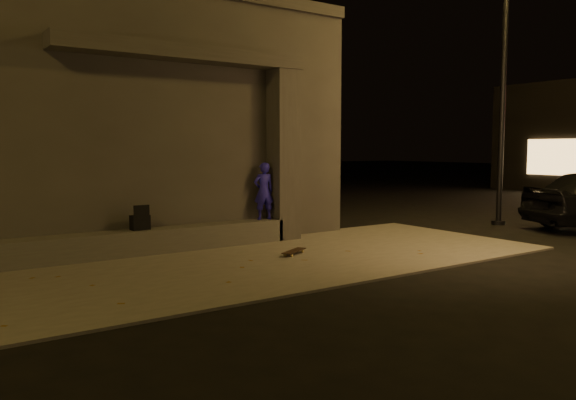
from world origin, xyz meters
TOP-DOWN VIEW (x-y plane):
  - ground at (0.00, 0.00)m, footprint 120.00×120.00m
  - sidewalk at (0.00, 2.00)m, footprint 11.00×4.40m
  - building at (-1.00, 6.49)m, footprint 9.00×5.10m
  - ledge at (-1.50, 3.75)m, footprint 6.00×0.55m
  - column at (1.70, 3.75)m, footprint 0.55×0.55m
  - canopy at (-0.50, 3.80)m, footprint 5.00×0.70m
  - skateboarder at (1.20, 3.75)m, footprint 0.48×0.36m
  - backpack at (-1.49, 3.75)m, footprint 0.34×0.23m
  - skateboard at (0.82, 2.09)m, footprint 0.69×0.49m
  - street_lamp_2 at (7.75, 2.64)m, footprint 0.36×0.36m

SIDE VIEW (x-z plane):
  - ground at x=0.00m, z-range 0.00..0.00m
  - sidewalk at x=0.00m, z-range 0.00..0.04m
  - skateboard at x=0.82m, z-range 0.06..0.14m
  - ledge at x=-1.50m, z-range 0.04..0.49m
  - backpack at x=-1.49m, z-range 0.42..0.88m
  - skateboarder at x=1.20m, z-range 0.49..1.69m
  - column at x=1.70m, z-range 0.04..3.64m
  - building at x=-1.00m, z-range -0.01..5.22m
  - canopy at x=-0.50m, z-range 3.64..3.92m
  - street_lamp_2 at x=7.75m, z-range 0.47..7.27m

